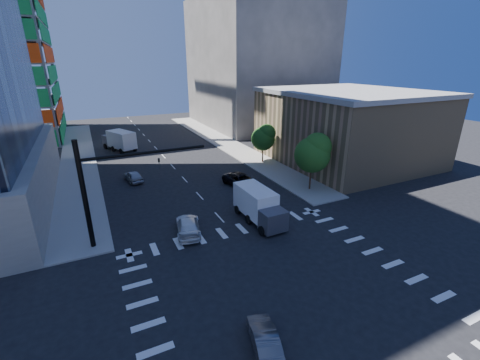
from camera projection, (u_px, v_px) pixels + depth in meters
ground at (287, 291)px, 21.66m from camera, size 160.00×160.00×0.00m
road_markings at (287, 290)px, 21.66m from camera, size 20.00×20.00×0.01m
sidewalk_ne at (225, 143)px, 60.50m from camera, size 5.00×60.00×0.15m
sidewalk_nw at (78, 159)px, 50.35m from camera, size 5.00×60.00×0.15m
commercial_building at (346, 126)px, 48.54m from camera, size 20.50×22.50×10.60m
bg_building_ne at (256, 63)px, 74.19m from camera, size 24.00×30.00×28.00m
signal_mast_nw at (103, 183)px, 25.40m from camera, size 10.20×0.40×9.00m
tree_south at (314, 152)px, 36.90m from camera, size 4.16×4.16×6.82m
tree_north at (264, 137)px, 47.40m from camera, size 3.54×3.52×5.78m
car_nb_far at (242, 181)px, 39.36m from camera, size 3.64×5.96×1.54m
car_sb_near at (188, 226)px, 28.72m from camera, size 3.12×5.30×1.44m
car_sb_mid at (133, 176)px, 41.12m from camera, size 2.29×4.28×1.39m
car_sb_cross at (264, 339)px, 17.13m from camera, size 2.24×3.93×1.23m
box_truck_near at (260, 209)px, 30.42m from camera, size 2.71×6.05×3.14m
box_truck_far at (119, 141)px, 55.32m from camera, size 5.16×7.06×3.41m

